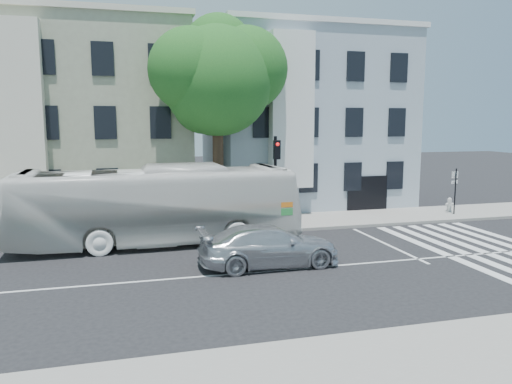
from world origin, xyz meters
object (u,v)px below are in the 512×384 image
object	(u,v)px
sedan	(269,246)
traffic_signal	(276,169)
fire_hydrant	(449,204)
bus	(157,205)

from	to	relation	value
sedan	traffic_signal	distance (m)	7.19
traffic_signal	fire_hydrant	xyz separation A→B (m)	(11.18, 1.11, -2.48)
fire_hydrant	traffic_signal	bearing A→B (deg)	-174.35
bus	fire_hydrant	xyz separation A→B (m)	(17.33, 3.03, -1.21)
bus	sedan	bearing A→B (deg)	-140.60
sedan	traffic_signal	xyz separation A→B (m)	(2.26, 6.44, 2.27)
bus	traffic_signal	xyz separation A→B (m)	(6.14, 1.92, 1.28)
sedan	traffic_signal	bearing A→B (deg)	-20.00
traffic_signal	bus	bearing A→B (deg)	-166.37
bus	fire_hydrant	distance (m)	17.63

